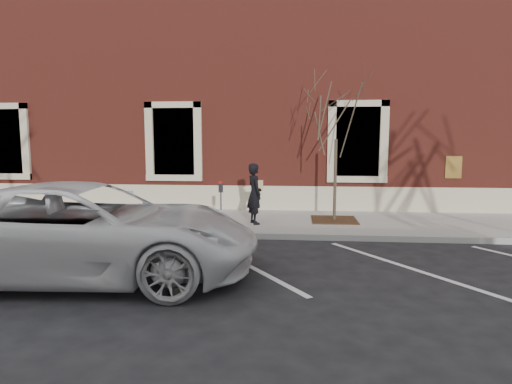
# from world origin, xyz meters

# --- Properties ---
(ground) EXTENTS (120.00, 120.00, 0.00)m
(ground) POSITION_xyz_m (0.00, 0.00, 0.00)
(ground) COLOR #28282B
(ground) RESTS_ON ground
(sidewalk_near) EXTENTS (40.00, 3.50, 0.15)m
(sidewalk_near) POSITION_xyz_m (0.00, 1.75, 0.07)
(sidewalk_near) COLOR #ACA8A2
(sidewalk_near) RESTS_ON ground
(curb_near) EXTENTS (40.00, 0.12, 0.15)m
(curb_near) POSITION_xyz_m (0.00, -0.05, 0.07)
(curb_near) COLOR #9E9E99
(curb_near) RESTS_ON ground
(parking_stripes) EXTENTS (28.00, 4.40, 0.01)m
(parking_stripes) POSITION_xyz_m (0.00, -2.20, 0.00)
(parking_stripes) COLOR silver
(parking_stripes) RESTS_ON ground
(building_civic) EXTENTS (40.00, 8.62, 8.00)m
(building_civic) POSITION_xyz_m (0.00, 7.74, 4.00)
(building_civic) COLOR maroon
(building_civic) RESTS_ON ground
(man) EXTENTS (0.62, 0.72, 1.67)m
(man) POSITION_xyz_m (-0.09, 1.13, 0.99)
(man) COLOR black
(man) RESTS_ON sidewalk_near
(parking_meter) EXTENTS (0.11, 0.08, 1.22)m
(parking_meter) POSITION_xyz_m (-0.95, 0.68, 0.99)
(parking_meter) COLOR #595B60
(parking_meter) RESTS_ON sidewalk_near
(tree_grate) EXTENTS (1.28, 1.28, 0.03)m
(tree_grate) POSITION_xyz_m (2.16, 1.80, 0.17)
(tree_grate) COLOR #472716
(tree_grate) RESTS_ON sidewalk_near
(sapling) EXTENTS (2.54, 2.54, 4.23)m
(sapling) POSITION_xyz_m (2.16, 1.80, 3.11)
(sapling) COLOR #483B2B
(sapling) RESTS_ON sidewalk_near
(white_truck) EXTENTS (6.34, 3.27, 1.71)m
(white_truck) POSITION_xyz_m (-2.70, -3.27, 0.86)
(white_truck) COLOR silver
(white_truck) RESTS_ON ground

